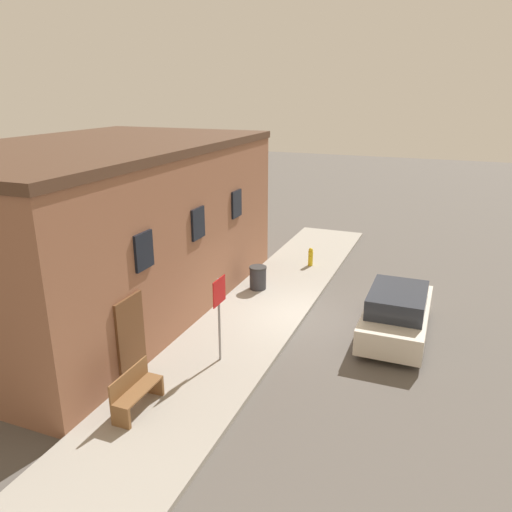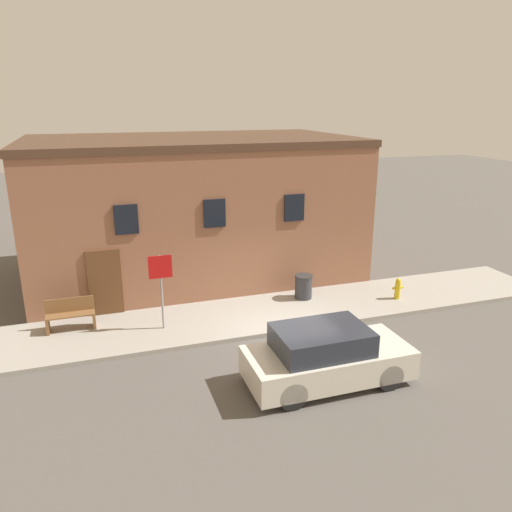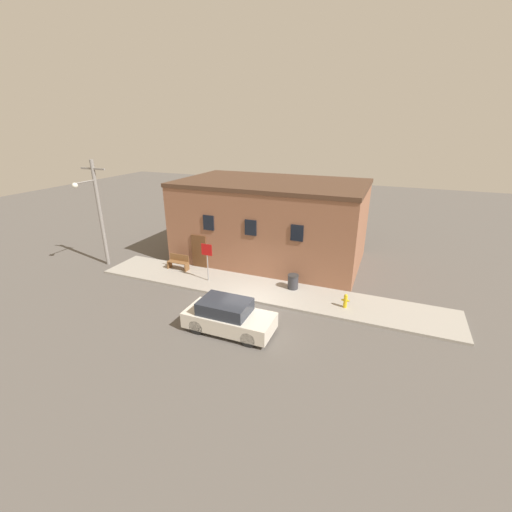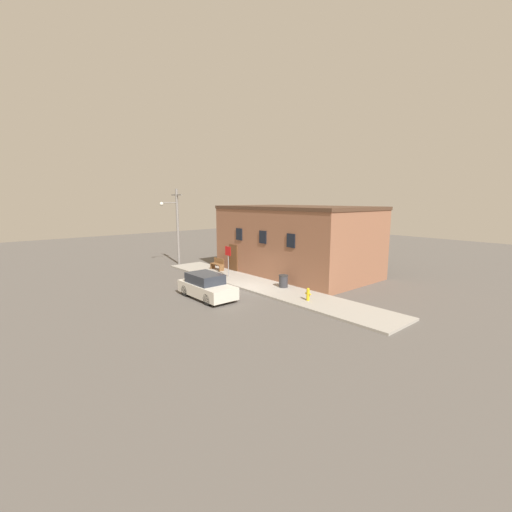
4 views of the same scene
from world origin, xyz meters
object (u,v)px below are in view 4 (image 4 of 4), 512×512
(utility_pole, at_px, (176,223))
(fire_hydrant, at_px, (308,294))
(bench, at_px, (218,264))
(trash_bin, at_px, (283,281))
(parked_car, at_px, (207,286))
(stop_sign, at_px, (228,256))

(utility_pole, bearing_deg, fire_hydrant, -0.16)
(bench, xyz_separation_m, trash_bin, (7.36, 0.06, -0.04))
(parked_car, bearing_deg, utility_pole, 160.40)
(stop_sign, xyz_separation_m, utility_pole, (-7.46, -0.15, 1.97))
(bench, relative_size, trash_bin, 1.68)
(stop_sign, xyz_separation_m, bench, (-2.55, 0.79, -1.11))
(utility_pole, bearing_deg, parked_car, -19.60)
(fire_hydrant, xyz_separation_m, utility_pole, (-15.25, 0.04, 3.16))
(bench, distance_m, utility_pole, 5.88)
(stop_sign, relative_size, utility_pole, 0.34)
(stop_sign, distance_m, utility_pole, 7.72)
(trash_bin, distance_m, parked_car, 5.07)
(bench, distance_m, parked_car, 7.53)
(fire_hydrant, height_order, trash_bin, trash_bin)
(stop_sign, relative_size, parked_car, 0.56)
(stop_sign, xyz_separation_m, parked_car, (3.28, -3.97, -1.00))
(utility_pole, xyz_separation_m, parked_car, (10.74, -3.83, -2.96))
(trash_bin, bearing_deg, parked_car, -107.63)
(utility_pole, relative_size, parked_car, 1.68)
(fire_hydrant, xyz_separation_m, trash_bin, (-2.97, 1.05, 0.04))
(bench, height_order, parked_car, parked_car)
(fire_hydrant, distance_m, bench, 10.38)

